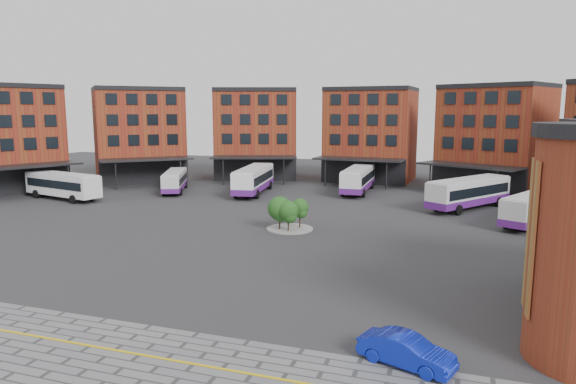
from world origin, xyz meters
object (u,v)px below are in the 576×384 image
(tree_island, at_px, (287,212))
(bus_b, at_px, (175,180))
(bus_e, at_px, (469,192))
(bus_f, at_px, (535,208))
(bus_d, at_px, (358,179))
(blue_car, at_px, (406,351))
(bus_a, at_px, (63,184))
(bus_c, at_px, (254,179))

(tree_island, bearing_deg, bus_b, 142.50)
(bus_e, height_order, bus_f, bus_e)
(bus_d, relative_size, bus_f, 1.10)
(bus_b, height_order, bus_f, bus_f)
(tree_island, bearing_deg, bus_e, 45.71)
(tree_island, bearing_deg, blue_car, -59.72)
(bus_d, distance_m, bus_e, 16.12)
(bus_b, distance_m, blue_car, 52.93)
(bus_a, bearing_deg, bus_e, -65.57)
(bus_a, distance_m, bus_c, 24.14)
(tree_island, distance_m, bus_f, 24.31)
(bus_d, bearing_deg, bus_c, -159.03)
(bus_b, height_order, bus_e, bus_e)
(bus_a, relative_size, bus_f, 1.09)
(bus_c, bearing_deg, blue_car, -68.47)
(bus_d, xyz_separation_m, bus_f, (20.15, -14.30, -0.16))
(bus_a, relative_size, bus_d, 0.98)
(bus_c, height_order, bus_d, bus_c)
(bus_b, relative_size, bus_f, 0.93)
(bus_f, distance_m, blue_car, 33.82)
(bus_d, height_order, bus_f, bus_d)
(bus_d, xyz_separation_m, bus_e, (14.16, -7.70, 0.04))
(bus_c, bearing_deg, bus_e, -13.74)
(bus_b, xyz_separation_m, blue_car, (35.22, -39.51, -0.85))
(bus_e, xyz_separation_m, blue_car, (-2.97, -39.21, -1.20))
(blue_car, bearing_deg, bus_d, 32.36)
(tree_island, xyz_separation_m, bus_d, (2.02, 24.29, 0.06))
(tree_island, relative_size, bus_d, 0.36)
(bus_d, relative_size, bus_e, 1.02)
(bus_a, relative_size, bus_c, 0.93)
(bus_b, distance_m, bus_c, 11.06)
(tree_island, height_order, bus_f, tree_island)
(tree_island, height_order, bus_e, bus_e)
(tree_island, xyz_separation_m, bus_b, (-22.01, 16.89, -0.25))
(bus_c, bearing_deg, bus_f, -23.88)
(bus_d, bearing_deg, blue_car, -77.75)
(bus_b, distance_m, bus_d, 25.14)
(tree_island, bearing_deg, bus_a, 167.68)
(bus_e, xyz_separation_m, bus_f, (5.99, -6.60, -0.21))
(bus_a, distance_m, bus_f, 54.38)
(bus_b, relative_size, bus_d, 0.84)
(bus_c, distance_m, bus_d, 14.20)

